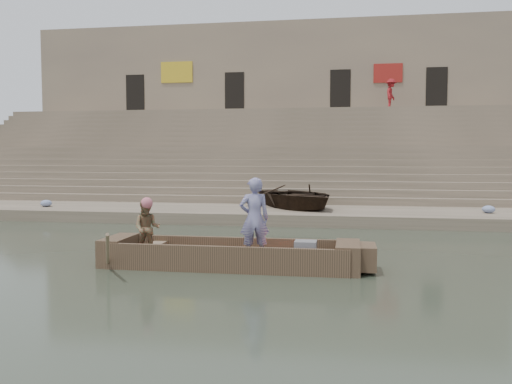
% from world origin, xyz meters
% --- Properties ---
extents(ground, '(120.00, 120.00, 0.00)m').
position_xyz_m(ground, '(0.00, 0.00, 0.00)').
color(ground, '#2C3528').
rests_on(ground, ground).
extents(lower_landing, '(32.00, 4.00, 0.40)m').
position_xyz_m(lower_landing, '(0.00, 8.00, 0.20)').
color(lower_landing, gray).
rests_on(lower_landing, ground).
extents(mid_landing, '(32.00, 3.00, 2.80)m').
position_xyz_m(mid_landing, '(0.00, 15.50, 1.40)').
color(mid_landing, gray).
rests_on(mid_landing, ground).
extents(upper_landing, '(32.00, 3.00, 5.20)m').
position_xyz_m(upper_landing, '(0.00, 22.50, 2.60)').
color(upper_landing, gray).
rests_on(upper_landing, ground).
extents(ghat_steps, '(32.00, 11.00, 5.20)m').
position_xyz_m(ghat_steps, '(0.00, 17.19, 1.80)').
color(ghat_steps, gray).
rests_on(ghat_steps, ground).
extents(building_wall, '(32.00, 5.07, 11.20)m').
position_xyz_m(building_wall, '(0.00, 26.50, 5.60)').
color(building_wall, gray).
rests_on(building_wall, ground).
extents(main_rowboat, '(5.00, 1.30, 0.22)m').
position_xyz_m(main_rowboat, '(3.03, -0.68, 0.11)').
color(main_rowboat, brown).
rests_on(main_rowboat, ground).
extents(rowboat_trim, '(6.04, 2.63, 1.90)m').
position_xyz_m(rowboat_trim, '(3.24, -0.68, 0.31)').
color(rowboat_trim, brown).
rests_on(rowboat_trim, ground).
extents(standing_man, '(0.73, 0.59, 1.75)m').
position_xyz_m(standing_man, '(3.61, -0.79, 1.09)').
color(standing_man, navy).
rests_on(standing_man, main_rowboat).
extents(rowing_man, '(0.66, 0.55, 1.23)m').
position_xyz_m(rowing_man, '(1.23, -0.84, 0.83)').
color(rowing_man, '#2A7E48').
rests_on(rowing_man, main_rowboat).
extents(television, '(0.46, 0.42, 0.40)m').
position_xyz_m(television, '(4.68, -0.68, 0.42)').
color(television, slate).
rests_on(television, main_rowboat).
extents(beached_rowboat, '(5.06, 5.39, 0.91)m').
position_xyz_m(beached_rowboat, '(3.62, 8.54, 0.85)').
color(beached_rowboat, '#2D2116').
rests_on(beached_rowboat, lower_landing).
extents(pedestrian, '(1.00, 1.34, 1.85)m').
position_xyz_m(pedestrian, '(8.11, 22.52, 6.12)').
color(pedestrian, maroon).
rests_on(pedestrian, upper_landing).
extents(cloth_bundles, '(16.95, 0.86, 0.26)m').
position_xyz_m(cloth_bundles, '(2.17, 7.67, 0.53)').
color(cloth_bundles, '#3F5999').
rests_on(cloth_bundles, lower_landing).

